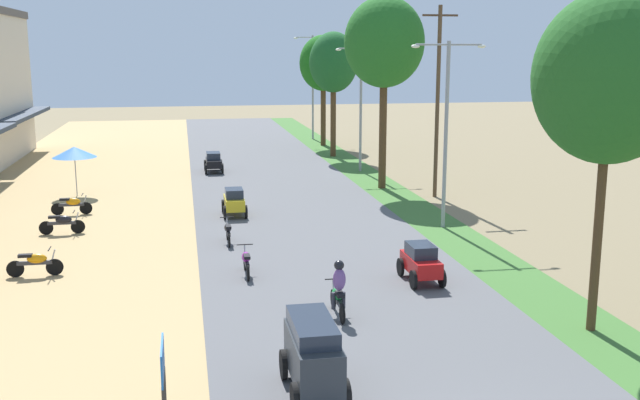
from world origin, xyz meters
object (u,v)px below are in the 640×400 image
Objects in this scene: parked_motorbike_nearest at (35,262)px; car_hatchback_yellow at (234,201)px; parked_motorbike_third at (72,204)px; motorbike_ahead_fourth at (228,231)px; median_tree_nearest at (610,78)px; median_tree_second at (384,43)px; motorbike_ahead_second at (338,290)px; motorbike_ahead_third at (246,261)px; car_sedan_black at (213,161)px; streetlamp_near at (446,122)px; streetlamp_mid at (361,100)px; parked_motorbike_second at (62,222)px; streetlamp_far at (313,80)px; street_signboard at (163,365)px; car_van_charcoal at (313,352)px; vendor_umbrella at (74,152)px; median_tree_third at (333,63)px; car_hatchback_red at (421,261)px; median_tree_fourth at (323,64)px; utility_pole_near at (438,99)px.

car_hatchback_yellow reaches higher than parked_motorbike_nearest.
motorbike_ahead_fourth is at bearing -44.10° from parked_motorbike_third.
median_tree_second reaches higher than median_tree_nearest.
median_tree_nearest reaches higher than motorbike_ahead_second.
motorbike_ahead_third is at bearing -9.86° from parked_motorbike_nearest.
car_sedan_black is 1.26× the size of motorbike_ahead_second.
streetlamp_mid is (0.00, 14.98, -0.07)m from streetlamp_near.
parked_motorbike_second is 14.53m from motorbike_ahead_second.
parked_motorbike_second is 18.64m from median_tree_second.
streetlamp_far is at bearing 90.00° from streetlamp_mid.
car_van_charcoal is at bearing 4.96° from street_signboard.
vendor_umbrella is 17.13m from motorbike_ahead_third.
streetlamp_far reaches higher than parked_motorbike_second.
median_tree_second is at bearing -38.45° from car_sedan_black.
median_tree_third is at bearing 36.40° from vendor_umbrella.
motorbike_ahead_second reaches higher than street_signboard.
median_tree_second is at bearing 49.17° from motorbike_ahead_fourth.
parked_motorbike_third is 0.24× the size of streetlamp_mid.
parked_motorbike_second is 1.00× the size of motorbike_ahead_second.
car_hatchback_red is 1.11× the size of motorbike_ahead_second.
median_tree_third is 29.42m from car_hatchback_red.
streetlamp_far is 4.71× the size of motorbike_ahead_second.
motorbike_ahead_fourth is (-0.58, -4.86, -0.17)m from car_hatchback_yellow.
car_hatchback_red is 0.89× the size of car_sedan_black.
parked_motorbike_nearest is 14.29m from vendor_umbrella.
median_tree_fourth is at bearing 58.93° from parked_motorbike_second.
median_tree_fourth is at bearing 63.79° from parked_motorbike_nearest.
streetlamp_far reaches higher than motorbike_ahead_fourth.
median_tree_fourth is 4.70× the size of motorbike_ahead_second.
utility_pole_near is 5.31× the size of motorbike_ahead_fourth.
streetlamp_near is at bearing -18.66° from parked_motorbike_third.
parked_motorbike_second is 34.34m from streetlamp_far.
street_signboard is 0.83× the size of motorbike_ahead_second.
parked_motorbike_third is 0.19× the size of utility_pole_near.
median_tree_fourth reaches higher than parked_motorbike_second.
motorbike_ahead_second is 9.00m from motorbike_ahead_fourth.
parked_motorbike_second is 0.75× the size of car_van_charcoal.
car_hatchback_red is 5.73m from motorbike_ahead_third.
median_tree_second is 22.87m from streetlamp_far.
median_tree_third is 3.56× the size of car_van_charcoal.
utility_pole_near reaches higher than car_van_charcoal.
motorbike_ahead_second is at bearing -63.36° from motorbike_ahead_third.
parked_motorbike_second and parked_motorbike_third have the same top height.
motorbike_ahead_fourth is at bearing 106.32° from motorbike_ahead_second.
motorbike_ahead_third is (6.97, -10.69, 0.02)m from parked_motorbike_third.
median_tree_fourth is (15.68, 26.03, 5.79)m from parked_motorbike_second.
streetlamp_far is at bearing 91.08° from median_tree_fourth.
median_tree_second is at bearing -90.43° from streetlamp_far.
motorbike_ahead_third is at bearing 94.40° from car_van_charcoal.
car_van_charcoal is at bearing -163.33° from median_tree_nearest.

